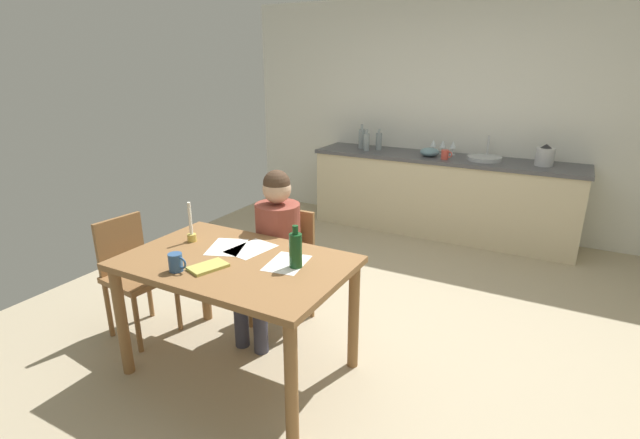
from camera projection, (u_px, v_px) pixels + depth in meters
The scene contains 24 objects.
ground_plane at pixel (360, 323), 3.59m from camera, with size 5.20×5.20×0.04m, color tan.
wall_back at pixel (455, 117), 5.32m from camera, with size 5.20×0.12×2.60m, color silver.
kitchen_counter at pixel (440, 195), 5.30m from camera, with size 2.93×0.64×0.90m.
dining_table at pixel (236, 276), 2.82m from camera, with size 1.36×0.87×0.77m.
chair_at_table at pixel (285, 262), 3.48m from camera, with size 0.41×0.41×0.85m.
person_seated at pixel (273, 243), 3.29m from camera, with size 0.33×0.59×1.19m.
chair_side_empty at pixel (134, 271), 3.31m from camera, with size 0.44×0.44×0.86m.
coffee_mug at pixel (176, 262), 2.62m from camera, with size 0.12×0.08×0.11m.
candlestick at pixel (191, 231), 3.05m from camera, with size 0.06×0.06×0.27m.
book_magazine at pixel (208, 267), 2.67m from camera, with size 0.13×0.21×0.02m, color #B6B352.
paper_letter at pixel (287, 263), 2.74m from camera, with size 0.21×0.30×0.00m, color white.
paper_bill at pixel (251, 249), 2.94m from camera, with size 0.21×0.30×0.00m, color white.
paper_envelope at pixel (227, 247), 2.97m from camera, with size 0.21×0.30×0.00m, color white.
wine_bottle_on_table at pixel (296, 250), 2.65m from camera, with size 0.08×0.08×0.25m.
sink_unit at pixel (484, 158), 4.95m from camera, with size 0.36×0.36×0.24m.
bottle_oil at pixel (362, 138), 5.60m from camera, with size 0.08×0.08×0.28m.
bottle_vinegar at pixel (366, 142), 5.45m from camera, with size 0.07×0.07×0.25m.
bottle_wine_red at pixel (379, 141), 5.51m from camera, with size 0.07×0.07×0.24m.
mixing_bowl at pixel (430, 152), 5.15m from camera, with size 0.21×0.21×0.09m, color #668C99.
stovetop_kettle at pixel (545, 156), 4.67m from camera, with size 0.18×0.18×0.22m.
wine_glass_near_sink at pixel (453, 145), 5.22m from camera, with size 0.07×0.07×0.15m.
wine_glass_by_kettle at pixel (443, 144), 5.27m from camera, with size 0.07×0.07×0.15m.
wine_glass_back_left at pixel (433, 144), 5.32m from camera, with size 0.07×0.07×0.15m.
teacup_on_counter at pixel (445, 155), 4.99m from camera, with size 0.12×0.08×0.10m.
Camera 1 is at (1.23, -2.90, 1.90)m, focal length 26.06 mm.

